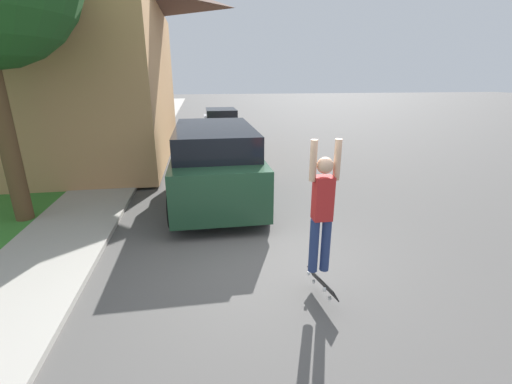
# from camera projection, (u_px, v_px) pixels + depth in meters

# --- Properties ---
(ground_plane) EXTENTS (120.00, 120.00, 0.00)m
(ground_plane) POSITION_uv_depth(u_px,v_px,m) (256.00, 267.00, 5.81)
(ground_plane) COLOR #54514F
(sidewalk) EXTENTS (1.80, 80.00, 0.10)m
(sidewalk) POSITION_uv_depth(u_px,v_px,m) (114.00, 177.00, 10.85)
(sidewalk) COLOR #ADA89E
(sidewalk) RESTS_ON ground_plane
(house) EXTENTS (11.34, 9.59, 7.62)m
(house) POSITION_uv_depth(u_px,v_px,m) (5.00, 47.00, 11.77)
(house) COLOR tan
(house) RESTS_ON lawn
(suv_parked) EXTENTS (2.17, 4.48, 1.91)m
(suv_parked) POSITION_uv_depth(u_px,v_px,m) (215.00, 163.00, 8.52)
(suv_parked) COLOR #193823
(suv_parked) RESTS_ON ground_plane
(car_down_street) EXTENTS (1.93, 4.36, 1.41)m
(car_down_street) POSITION_uv_depth(u_px,v_px,m) (221.00, 122.00, 18.69)
(car_down_street) COLOR #B7B7BC
(car_down_street) RESTS_ON ground_plane
(skateboarder) EXTENTS (0.41, 0.22, 1.87)m
(skateboarder) POSITION_uv_depth(u_px,v_px,m) (322.00, 207.00, 4.56)
(skateboarder) COLOR navy
(skateboarder) RESTS_ON ground_plane
(skateboard) EXTENTS (0.26, 0.78, 0.27)m
(skateboard) POSITION_uv_depth(u_px,v_px,m) (322.00, 283.00, 4.88)
(skateboard) COLOR black
(skateboard) RESTS_ON ground_plane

